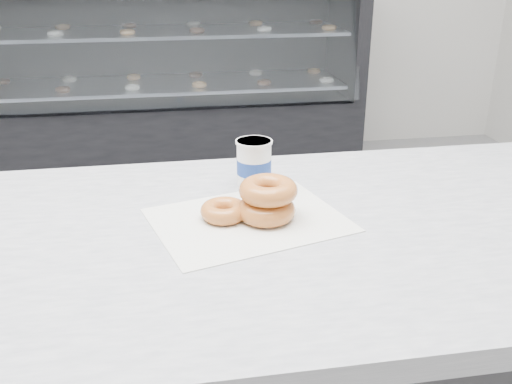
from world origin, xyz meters
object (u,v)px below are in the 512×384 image
(display_case, at_px, (167,98))
(coffee_cup, at_px, (254,164))
(donut_single, at_px, (224,211))
(donut_stack, at_px, (267,200))

(display_case, height_order, coffee_cup, display_case)
(display_case, distance_m, coffee_cup, 2.57)
(donut_single, bearing_deg, display_case, 91.39)
(display_case, relative_size, coffee_cup, 23.44)
(display_case, bearing_deg, coffee_cup, -86.71)
(donut_single, bearing_deg, coffee_cup, 61.12)
(donut_single, xyz_separation_m, donut_stack, (0.08, -0.01, 0.02))
(donut_single, xyz_separation_m, coffee_cup, (0.08, 0.15, 0.03))
(display_case, height_order, donut_stack, display_case)
(display_case, xyz_separation_m, donut_stack, (0.14, -2.69, 0.45))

